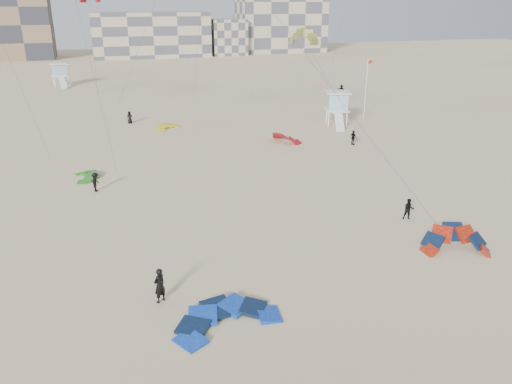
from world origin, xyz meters
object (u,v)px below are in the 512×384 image
object	(u,v)px
lifeguard_tower_near	(337,108)
kite_ground_blue	(226,322)
kite_ground_orange	(455,251)
kitesurfer_main	(159,285)

from	to	relation	value
lifeguard_tower_near	kite_ground_blue	bearing A→B (deg)	-104.41
kite_ground_blue	kite_ground_orange	bearing A→B (deg)	-0.91
kite_ground_orange	kitesurfer_main	bearing A→B (deg)	-161.05
lifeguard_tower_near	kitesurfer_main	bearing A→B (deg)	-109.61
kite_ground_blue	kite_ground_orange	distance (m)	15.81
kite_ground_orange	kitesurfer_main	distance (m)	18.36
kite_ground_blue	lifeguard_tower_near	size ratio (longest dim) A/B	0.81
kitesurfer_main	lifeguard_tower_near	size ratio (longest dim) A/B	0.31
kite_ground_blue	lifeguard_tower_near	world-z (taller)	lifeguard_tower_near
kite_ground_orange	kitesurfer_main	xyz separation A→B (m)	(-18.33, -0.16, 0.96)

